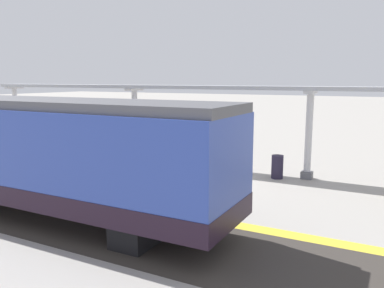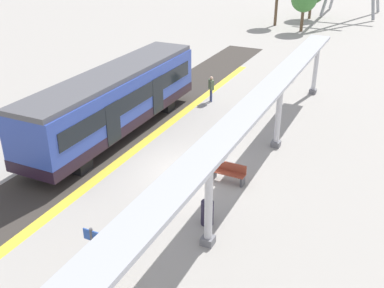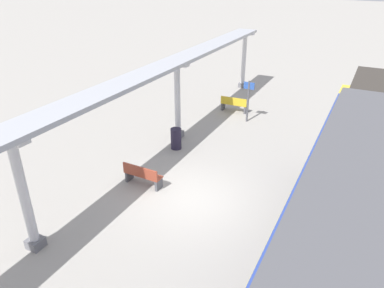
# 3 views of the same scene
# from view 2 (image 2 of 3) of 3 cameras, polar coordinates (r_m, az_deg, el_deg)

# --- Properties ---
(ground_plane) EXTENTS (176.00, 176.00, 0.00)m
(ground_plane) POSITION_cam_2_polar(r_m,az_deg,el_deg) (20.61, -0.93, -3.49)
(ground_plane) COLOR #9E9992
(tactile_edge_strip) EXTENTS (0.51, 33.92, 0.01)m
(tactile_edge_strip) POSITION_cam_2_polar(r_m,az_deg,el_deg) (22.06, -8.45, -1.67)
(tactile_edge_strip) COLOR gold
(tactile_edge_strip) RESTS_ON ground
(trackbed) EXTENTS (3.20, 45.92, 0.01)m
(trackbed) POSITION_cam_2_polar(r_m,az_deg,el_deg) (23.06, -12.31, -0.73)
(trackbed) COLOR #38332D
(trackbed) RESTS_ON ground
(train_near_carriage) EXTENTS (2.65, 12.90, 3.48)m
(train_near_carriage) POSITION_cam_2_polar(r_m,az_deg,el_deg) (23.93, -9.61, 5.30)
(train_near_carriage) COLOR #2E47A3
(train_near_carriage) RESTS_ON ground
(canopy_pillar_second) EXTENTS (1.10, 0.44, 3.59)m
(canopy_pillar_second) POSITION_cam_2_polar(r_m,az_deg,el_deg) (15.26, 2.12, -7.12)
(canopy_pillar_second) COLOR slate
(canopy_pillar_second) RESTS_ON ground
(canopy_pillar_third) EXTENTS (1.10, 0.44, 3.59)m
(canopy_pillar_third) POSITION_cam_2_polar(r_m,az_deg,el_deg) (22.53, 10.88, 3.85)
(canopy_pillar_third) COLOR slate
(canopy_pillar_third) RESTS_ON ground
(canopy_pillar_fourth) EXTENTS (1.10, 0.44, 3.59)m
(canopy_pillar_fourth) POSITION_cam_2_polar(r_m,az_deg,el_deg) (30.72, 15.36, 9.40)
(canopy_pillar_fourth) COLOR slate
(canopy_pillar_fourth) RESTS_ON ground
(canopy_beam) EXTENTS (1.20, 27.09, 0.16)m
(canopy_beam) POSITION_cam_2_polar(r_m,az_deg,el_deg) (17.97, 7.64, 4.64)
(canopy_beam) COLOR #A8AAB2
(canopy_beam) RESTS_ON canopy_pillar_nearest
(bench_mid_platform) EXTENTS (1.51, 0.47, 0.86)m
(bench_mid_platform) POSITION_cam_2_polar(r_m,az_deg,el_deg) (19.73, 4.69, -3.57)
(bench_mid_platform) COLOR brown
(bench_mid_platform) RESTS_ON ground
(trash_bin) EXTENTS (0.48, 0.48, 0.96)m
(trash_bin) POSITION_cam_2_polar(r_m,az_deg,el_deg) (17.01, 1.93, -8.67)
(trash_bin) COLOR #241F34
(trash_bin) RESTS_ON ground
(platform_info_sign) EXTENTS (0.56, 0.10, 2.20)m
(platform_info_sign) POSITION_cam_2_polar(r_m,az_deg,el_deg) (14.19, -12.33, -13.22)
(platform_info_sign) COLOR #4C4C51
(platform_info_sign) RESTS_ON ground
(passenger_waiting_near_edge) EXTENTS (0.48, 0.49, 1.64)m
(passenger_waiting_near_edge) POSITION_cam_2_polar(r_m,az_deg,el_deg) (28.49, 2.44, 7.34)
(passenger_waiting_near_edge) COLOR #3C487D
(passenger_waiting_near_edge) RESTS_ON ground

